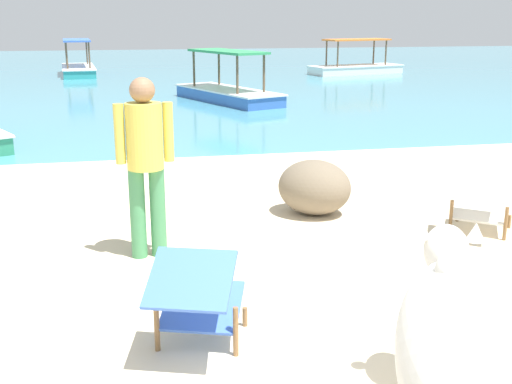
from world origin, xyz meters
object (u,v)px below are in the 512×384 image
at_px(cow, 464,350).
at_px(deck_chair_near, 197,295).
at_px(boat_white, 356,66).
at_px(person_standing, 145,155).
at_px(boat_teal, 78,67).
at_px(boat_blue, 228,91).
at_px(deck_chair_far, 481,198).

height_order(cow, deck_chair_near, cow).
bearing_deg(boat_white, deck_chair_near, 52.56).
bearing_deg(person_standing, boat_teal, 2.45).
bearing_deg(boat_blue, boat_white, -62.96).
bearing_deg(boat_teal, boat_white, 76.27).
bearing_deg(boat_white, person_standing, 49.91).
distance_m(cow, boat_teal, 22.91).
bearing_deg(boat_white, cow, 56.44).
height_order(deck_chair_near, boat_white, boat_white).
distance_m(boat_teal, boat_white, 10.39).
height_order(person_standing, boat_white, person_standing).
bearing_deg(deck_chair_far, person_standing, 127.13).
relative_size(deck_chair_far, person_standing, 0.57).
height_order(boat_blue, boat_white, same).
bearing_deg(boat_teal, deck_chair_near, 0.47).
relative_size(deck_chair_near, boat_white, 0.23).
distance_m(deck_chair_near, boat_white, 21.24).
bearing_deg(deck_chair_near, boat_white, -4.10).
bearing_deg(person_standing, boat_white, -28.31).
bearing_deg(deck_chair_far, cow, -173.41).
relative_size(cow, deck_chair_near, 2.20).
xyz_separation_m(cow, deck_chair_far, (2.02, 3.28, -0.35)).
distance_m(deck_chair_near, boat_teal, 21.25).
relative_size(deck_chair_far, boat_white, 0.24).
bearing_deg(boat_teal, cow, 2.55).
distance_m(cow, person_standing, 3.56).
distance_m(cow, boat_white, 22.35).
bearing_deg(person_standing, boat_blue, -15.64).
distance_m(boat_blue, boat_white, 9.25).
xyz_separation_m(boat_blue, boat_teal, (-4.25, 8.58, 0.00)).
relative_size(cow, deck_chair_far, 2.12).
relative_size(boat_teal, boat_white, 0.98).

